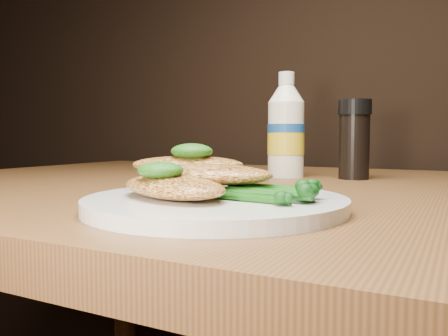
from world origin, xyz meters
The scene contains 9 objects.
plate centered at (0.05, 0.82, 0.76)m, with size 0.25×0.25×0.01m, color white.
chicken_front centered at (0.02, 0.79, 0.77)m, with size 0.13×0.07×0.02m, color #E89D49.
chicken_mid centered at (0.04, 0.83, 0.78)m, with size 0.14×0.07×0.02m, color #E89D49.
chicken_back centered at (0.00, 0.86, 0.79)m, with size 0.12×0.06×0.02m, color #E89D49.
pesto_front centered at (0.02, 0.78, 0.79)m, with size 0.04×0.04×0.02m, color black.
pesto_back centered at (0.01, 0.85, 0.80)m, with size 0.04×0.04×0.02m, color black.
broccolini_bundle centered at (0.10, 0.82, 0.77)m, with size 0.11×0.09×0.02m, color #155011, non-canonical shape.
mayo_bottle centered at (-0.01, 1.18, 0.84)m, with size 0.06×0.06×0.18m, color white, non-canonical shape.
pepper_grinder centered at (0.10, 1.19, 0.81)m, with size 0.05×0.05×0.13m, color black, non-canonical shape.
Camera 1 is at (0.26, 0.44, 0.82)m, focal length 36.92 mm.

